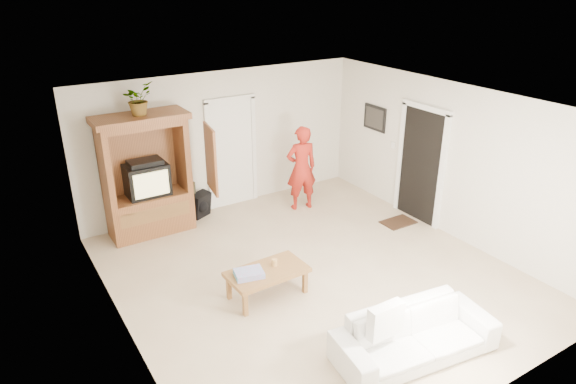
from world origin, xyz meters
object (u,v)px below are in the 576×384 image
sofa (415,335)px  armoire (149,183)px  man (301,168)px  coffee_table (267,273)px

sofa → armoire: bearing=116.0°
armoire → sofa: bearing=-71.6°
armoire → man: (2.73, -0.57, -0.09)m
man → coffee_table: bearing=59.3°
armoire → sofa: size_ratio=1.08×
sofa → coffee_table: (-0.87, 1.98, 0.07)m
man → sofa: man is taller
armoire → sofa: (1.58, -4.75, -0.62)m
armoire → man: armoire is taller
man → sofa: size_ratio=0.83×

